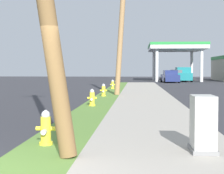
% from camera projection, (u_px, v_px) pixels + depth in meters
% --- Properties ---
extents(fire_hydrant_nearest, '(0.42, 0.38, 0.74)m').
position_uv_depth(fire_hydrant_nearest, '(46.00, 130.00, 8.02)').
color(fire_hydrant_nearest, yellow).
rests_on(fire_hydrant_nearest, grass_verge).
extents(fire_hydrant_second, '(0.42, 0.38, 0.74)m').
position_uv_depth(fire_hydrant_second, '(92.00, 98.00, 16.48)').
color(fire_hydrant_second, yellow).
rests_on(fire_hydrant_second, grass_verge).
extents(fire_hydrant_third, '(0.42, 0.37, 0.74)m').
position_uv_depth(fire_hydrant_third, '(104.00, 91.00, 22.38)').
color(fire_hydrant_third, yellow).
rests_on(fire_hydrant_third, grass_verge).
extents(fire_hydrant_fourth, '(0.42, 0.37, 0.74)m').
position_uv_depth(fire_hydrant_fourth, '(113.00, 85.00, 30.65)').
color(fire_hydrant_fourth, yellow).
rests_on(fire_hydrant_fourth, grass_verge).
extents(fire_hydrant_fifth, '(0.42, 0.38, 0.74)m').
position_uv_depth(fire_hydrant_fifth, '(117.00, 82.00, 38.55)').
color(fire_hydrant_fifth, yellow).
rests_on(fire_hydrant_fifth, grass_verge).
extents(utility_pole_midground, '(1.50, 0.46, 9.75)m').
position_uv_depth(utility_pole_midground, '(122.00, 15.00, 23.31)').
color(utility_pole_midground, '#937047').
rests_on(utility_pole_midground, grass_verge).
extents(utility_cabinet, '(0.48, 0.79, 1.10)m').
position_uv_depth(utility_cabinet, '(203.00, 126.00, 7.36)').
color(utility_cabinet, slate).
rests_on(utility_cabinet, sidewalk_slab).
extents(car_navy_by_near_pump, '(2.20, 4.61, 1.57)m').
position_uv_depth(car_navy_by_near_pump, '(170.00, 77.00, 48.38)').
color(car_navy_by_near_pump, navy).
rests_on(car_navy_by_near_pump, ground).
extents(truck_teal_at_forecourt, '(2.35, 5.49, 1.97)m').
position_uv_depth(truck_teal_at_forecourt, '(182.00, 75.00, 52.13)').
color(truck_teal_at_forecourt, '#197075').
rests_on(truck_teal_at_forecourt, ground).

